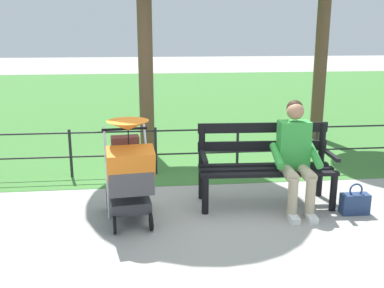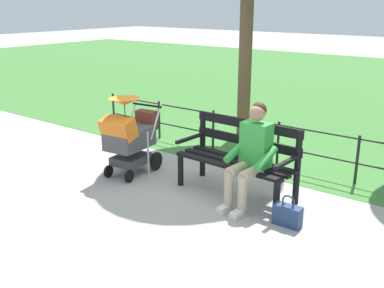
{
  "view_description": "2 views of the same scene",
  "coord_description": "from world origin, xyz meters",
  "px_view_note": "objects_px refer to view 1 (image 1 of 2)",
  "views": [
    {
      "loc": [
        0.76,
        4.93,
        2.07
      ],
      "look_at": [
        0.22,
        0.02,
        0.8
      ],
      "focal_mm": 41.87,
      "sensor_mm": 36.0,
      "label": 1
    },
    {
      "loc": [
        -3.62,
        4.73,
        2.43
      ],
      "look_at": [
        -0.05,
        0.09,
        0.6
      ],
      "focal_mm": 42.79,
      "sensor_mm": 36.0,
      "label": 2
    }
  ],
  "objects_px": {
    "stroller": "(129,170)",
    "person_on_bench": "(296,153)",
    "park_bench": "(265,161)",
    "handbag": "(355,203)"
  },
  "relations": [
    {
      "from": "person_on_bench",
      "to": "handbag",
      "type": "xyz_separation_m",
      "value": [
        -0.65,
        0.25,
        -0.55
      ]
    },
    {
      "from": "park_bench",
      "to": "stroller",
      "type": "height_order",
      "value": "stroller"
    },
    {
      "from": "stroller",
      "to": "park_bench",
      "type": "bearing_deg",
      "value": -166.1
    },
    {
      "from": "park_bench",
      "to": "handbag",
      "type": "xyz_separation_m",
      "value": [
        -0.94,
        0.47,
        -0.4
      ]
    },
    {
      "from": "park_bench",
      "to": "person_on_bench",
      "type": "distance_m",
      "value": 0.4
    },
    {
      "from": "person_on_bench",
      "to": "handbag",
      "type": "bearing_deg",
      "value": 158.72
    },
    {
      "from": "stroller",
      "to": "person_on_bench",
      "type": "bearing_deg",
      "value": -174.73
    },
    {
      "from": "person_on_bench",
      "to": "stroller",
      "type": "relative_size",
      "value": 1.11
    },
    {
      "from": "park_bench",
      "to": "stroller",
      "type": "xyz_separation_m",
      "value": [
        1.61,
        0.4,
        0.07
      ]
    },
    {
      "from": "park_bench",
      "to": "person_on_bench",
      "type": "xyz_separation_m",
      "value": [
        -0.3,
        0.22,
        0.15
      ]
    }
  ]
}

